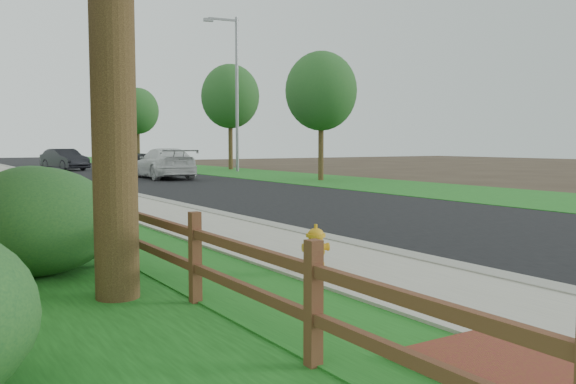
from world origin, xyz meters
TOP-DOWN VIEW (x-y plane):
  - road at (4.60, 35.00)m, footprint 8.00×90.00m
  - curb at (0.40, 35.00)m, footprint 0.40×90.00m
  - wet_gutter at (0.75, 35.00)m, footprint 0.50×90.00m
  - sidewalk at (-0.90, 35.00)m, footprint 2.20×90.00m
  - verge_far at (11.50, 35.00)m, footprint 6.00×90.00m
  - ranch_fence at (-3.60, 6.40)m, footprint 0.12×16.92m
  - fire_hydrant at (-1.57, 3.27)m, footprint 0.43×0.35m
  - white_suv at (5.22, 26.93)m, footprint 2.53×5.58m
  - dark_car_mid at (5.60, 32.61)m, footprint 2.16×4.11m
  - dark_car_far at (3.00, 39.81)m, footprint 2.54×4.68m
  - streetlight at (11.81, 31.56)m, footprint 2.28×0.51m
  - boulder at (-3.90, 8.71)m, footprint 1.14×1.00m
  - shrub_b at (-4.85, 5.52)m, footprint 2.74×2.74m
  - shrub_d at (-4.19, 9.81)m, footprint 2.41×2.41m
  - tree_near_right at (11.20, 21.07)m, footprint 3.55×3.55m
  - tree_mid_right at (13.00, 34.45)m, footprint 4.04×4.04m
  - tree_far_right at (10.50, 46.64)m, footprint 3.53×3.53m

SIDE VIEW (x-z plane):
  - road at x=4.60m, z-range 0.00..0.02m
  - verge_far at x=11.50m, z-range 0.00..0.04m
  - wet_gutter at x=0.75m, z-range 0.02..0.02m
  - sidewalk at x=-0.90m, z-range 0.00..0.10m
  - curb at x=0.40m, z-range 0.00..0.12m
  - boulder at x=-3.90m, z-range 0.00..0.63m
  - fire_hydrant at x=-1.57m, z-range 0.07..0.73m
  - ranch_fence at x=-3.60m, z-range 0.07..1.17m
  - dark_car_mid at x=5.60m, z-range 0.02..1.35m
  - shrub_d at x=-4.19m, z-range 0.00..1.42m
  - dark_car_far at x=3.00m, z-range 0.02..1.48m
  - shrub_b at x=-4.85m, z-range 0.00..1.56m
  - white_suv at x=5.22m, z-range 0.02..1.60m
  - tree_near_right at x=11.20m, z-range 1.23..7.62m
  - tree_far_right at x=10.50m, z-range 1.30..7.80m
  - tree_mid_right at x=13.00m, z-range 1.42..8.75m
  - streetlight at x=11.81m, z-range 0.66..10.54m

